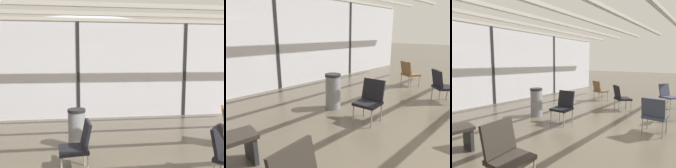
# 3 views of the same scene
# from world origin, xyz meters

# --- Properties ---
(ground_plane) EXTENTS (60.00, 60.00, 0.00)m
(ground_plane) POSITION_xyz_m (0.00, 0.00, 0.00)
(ground_plane) COLOR #4C4438
(glass_curtain_wall) EXTENTS (14.00, 0.08, 3.04)m
(glass_curtain_wall) POSITION_xyz_m (0.00, 5.20, 1.52)
(glass_curtain_wall) COLOR silver
(glass_curtain_wall) RESTS_ON ground
(window_mullion_1) EXTENTS (0.10, 0.12, 3.04)m
(window_mullion_1) POSITION_xyz_m (0.00, 5.20, 1.52)
(window_mullion_1) COLOR black
(window_mullion_1) RESTS_ON ground
(window_mullion_2) EXTENTS (0.10, 0.12, 3.04)m
(window_mullion_2) POSITION_xyz_m (3.50, 5.20, 1.52)
(window_mullion_2) COLOR black
(window_mullion_2) RESTS_ON ground
(parked_airplane) EXTENTS (13.47, 4.11, 4.11)m
(parked_airplane) POSITION_xyz_m (0.25, 10.49, 2.06)
(parked_airplane) COLOR #B2BCD6
(parked_airplane) RESTS_ON ground
(lounge_chair_0) EXTENTS (0.58, 0.54, 0.87)m
(lounge_chair_0) POSITION_xyz_m (0.03, 1.53, 0.49)
(lounge_chair_0) COLOR black
(lounge_chair_0) RESTS_ON ground
(lounge_chair_3) EXTENTS (0.71, 0.71, 0.87)m
(lounge_chair_3) POSITION_xyz_m (2.30, 0.89, 0.49)
(lounge_chair_3) COLOR black
(lounge_chair_3) RESTS_ON ground
(lounge_chair_4) EXTENTS (0.69, 0.67, 0.87)m
(lounge_chair_4) POSITION_xyz_m (3.30, 2.28, 0.49)
(lounge_chair_4) COLOR brown
(lounge_chair_4) RESTS_ON ground
(trash_bin) EXTENTS (0.38, 0.38, 0.86)m
(trash_bin) POSITION_xyz_m (-0.02, 2.59, 0.43)
(trash_bin) COLOR slate
(trash_bin) RESTS_ON ground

